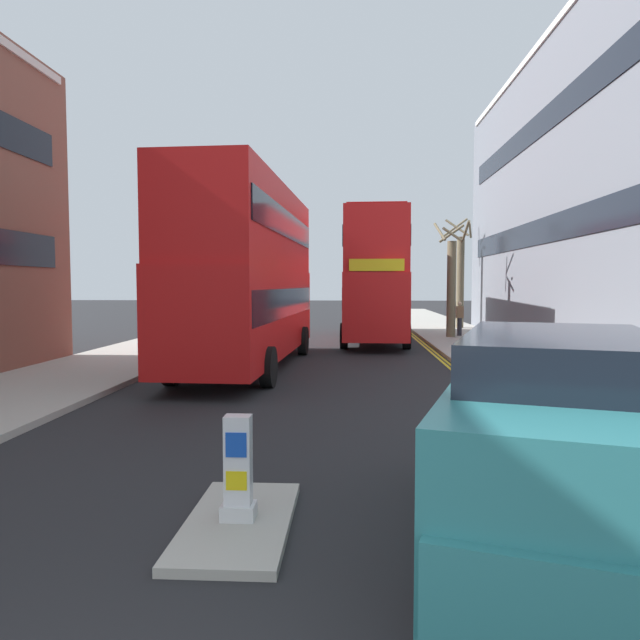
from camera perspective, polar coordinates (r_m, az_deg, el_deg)
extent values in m
cube|color=#ADA89E|center=(18.60, 19.74, -4.43)|extent=(4.00, 80.00, 0.14)
cube|color=#ADA89E|center=(19.41, -20.30, -4.11)|extent=(4.00, 80.00, 0.14)
cube|color=yellow|center=(16.18, 14.60, -5.74)|extent=(0.10, 56.00, 0.01)
cube|color=yellow|center=(16.15, 14.04, -5.75)|extent=(0.10, 56.00, 0.01)
cube|color=#ADA89E|center=(6.53, -8.10, -19.38)|extent=(1.10, 2.20, 0.10)
cube|color=silver|center=(6.48, -8.11, -18.32)|extent=(0.36, 0.28, 0.16)
cube|color=white|center=(6.29, -8.15, -13.62)|extent=(0.28, 0.20, 0.95)
cube|color=blue|center=(6.14, -8.36, -12.21)|extent=(0.22, 0.01, 0.26)
cube|color=yellow|center=(6.25, -8.33, -15.56)|extent=(0.22, 0.01, 0.20)
cube|color=red|center=(17.85, -7.08, 0.82)|extent=(3.00, 10.90, 2.60)
cube|color=red|center=(17.91, -7.15, 9.00)|extent=(2.94, 10.69, 2.50)
cube|color=black|center=(17.84, -7.09, 1.78)|extent=(3.01, 10.47, 0.84)
cube|color=black|center=(17.92, -7.15, 9.32)|extent=(2.99, 10.26, 0.80)
cube|color=yellow|center=(23.11, -4.13, 5.31)|extent=(2.00, 0.15, 0.44)
cube|color=maroon|center=(18.08, -7.18, 13.10)|extent=(2.70, 9.81, 0.10)
cylinder|color=black|center=(21.47, -8.32, -2.00)|extent=(0.35, 1.05, 1.04)
cylinder|color=black|center=(21.01, -1.69, -2.08)|extent=(0.35, 1.05, 1.04)
cylinder|color=black|center=(15.11, -14.54, -4.42)|extent=(0.35, 1.05, 1.04)
cylinder|color=black|center=(14.44, -5.17, -4.68)|extent=(0.35, 1.05, 1.04)
cube|color=red|center=(26.29, 5.41, 1.71)|extent=(2.77, 10.86, 2.60)
cube|color=red|center=(26.33, 5.45, 7.26)|extent=(2.71, 10.64, 2.50)
cube|color=black|center=(26.28, 5.42, 2.36)|extent=(2.79, 10.43, 0.84)
cube|color=black|center=(26.34, 5.45, 7.48)|extent=(2.77, 10.21, 0.80)
cube|color=yellow|center=(20.91, 5.66, 5.48)|extent=(2.00, 0.11, 0.44)
cube|color=maroon|center=(26.45, 5.46, 10.08)|extent=(2.49, 9.77, 0.10)
cylinder|color=black|center=(23.08, 8.62, -1.61)|extent=(0.33, 1.05, 1.04)
cylinder|color=black|center=(23.04, 2.41, -1.58)|extent=(0.33, 1.05, 1.04)
cylinder|color=black|center=(29.74, 7.71, -0.45)|extent=(0.33, 1.05, 1.04)
cylinder|color=black|center=(29.71, 2.89, -0.43)|extent=(0.33, 1.05, 1.04)
cube|color=teal|center=(6.11, 22.57, -12.39)|extent=(3.17, 5.05, 1.50)
cube|color=black|center=(6.09, 22.69, -4.74)|extent=(2.52, 3.42, 0.76)
cube|color=teal|center=(4.44, 23.70, -22.28)|extent=(2.07, 1.65, 0.67)
cube|color=orange|center=(6.10, 22.59, -11.93)|extent=(3.08, 4.69, 0.10)
cylinder|color=black|center=(4.99, 11.92, -23.31)|extent=(0.41, 0.71, 0.68)
cylinder|color=black|center=(7.76, 28.81, -13.73)|extent=(0.41, 0.71, 0.68)
cylinder|color=black|center=(7.69, 15.02, -13.57)|extent=(0.41, 0.71, 0.68)
cylinder|color=#2D2D38|center=(28.11, 13.72, -0.66)|extent=(0.22, 0.22, 0.85)
cube|color=#8C6647|center=(28.06, 13.74, 0.78)|extent=(0.34, 0.22, 0.56)
sphere|color=beige|center=(28.05, 13.75, 1.57)|extent=(0.20, 0.20, 0.20)
cylinder|color=#6B6047|center=(33.15, 13.78, 3.64)|extent=(0.43, 0.43, 5.10)
cylinder|color=#6B6047|center=(33.24, 14.72, 8.63)|extent=(0.41, 1.04, 0.78)
cylinder|color=#6B6047|center=(34.01, 13.24, 8.89)|extent=(1.60, 0.58, 1.19)
cylinder|color=#6B6047|center=(32.67, 13.49, 8.94)|extent=(1.25, 0.77, 1.00)
cylinder|color=#6B6047|center=(27.36, 12.94, 3.01)|extent=(0.42, 0.42, 4.45)
cylinder|color=#6B6047|center=(27.61, 14.29, 8.52)|extent=(0.19, 1.29, 0.95)
cylinder|color=#6B6047|center=(28.03, 12.97, 8.38)|extent=(1.19, 0.27, 0.88)
cylinder|color=#6B6047|center=(27.22, 11.84, 8.61)|extent=(0.43, 1.26, 0.94)
cylinder|color=#6B6047|center=(27.04, 13.01, 8.34)|extent=(0.90, 0.28, 0.67)
cube|color=black|center=(23.28, 22.50, 18.71)|extent=(0.04, 24.64, 1.00)
cube|color=black|center=(22.54, 22.24, 8.50)|extent=(0.04, 24.64, 1.00)
cube|color=silver|center=(24.31, 22.69, 25.91)|extent=(0.12, 26.60, 0.24)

